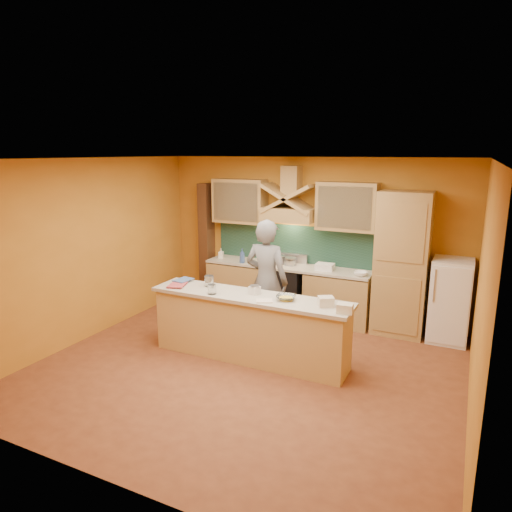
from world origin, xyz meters
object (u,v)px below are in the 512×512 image
at_px(fridge, 450,301).
at_px(kitchen_scale, 254,290).
at_px(stove, 287,290).
at_px(mixing_bowl, 286,298).
at_px(person, 267,281).

bearing_deg(fridge, kitchen_scale, -143.42).
bearing_deg(kitchen_scale, fridge, 49.92).
distance_m(stove, kitchen_scale, 1.92).
bearing_deg(mixing_bowl, fridge, 43.74).
height_order(stove, kitchen_scale, kitchen_scale).
distance_m(stove, fridge, 2.71).
distance_m(stove, person, 1.30).
relative_size(person, mixing_bowl, 7.33).
relative_size(person, kitchen_scale, 14.78).
bearing_deg(kitchen_scale, person, 112.31).
relative_size(kitchen_scale, mixing_bowl, 0.50).
distance_m(kitchen_scale, mixing_bowl, 0.50).
bearing_deg(fridge, person, -155.02).
bearing_deg(person, stove, -80.61).
bearing_deg(person, kitchen_scale, 101.69).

